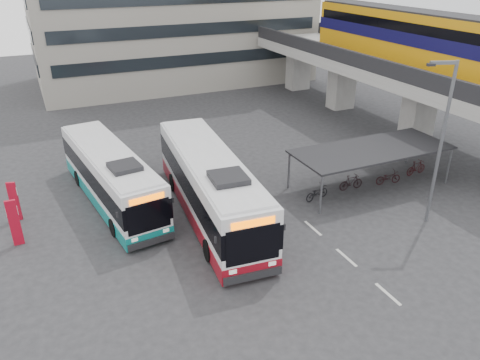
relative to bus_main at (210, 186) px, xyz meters
name	(u,v)px	position (x,y,z in m)	size (l,w,h in m)	color
ground	(272,239)	(1.96, -3.66, -1.82)	(120.00, 120.00, 0.00)	#28282B
viaduct	(398,54)	(18.96, 7.43, 4.42)	(8.00, 32.00, 9.68)	gray
bike_shelter	(370,162)	(10.41, -0.66, -0.18)	(10.00, 4.00, 2.54)	#595B60
road_markings	(346,258)	(4.46, -6.66, -1.81)	(0.15, 7.60, 0.01)	beige
bus_main	(210,186)	(0.00, 0.00, 0.00)	(3.99, 13.42, 3.91)	white
bus_teal	(111,177)	(-4.70, 3.91, -0.19)	(4.06, 12.05, 3.50)	white
pedestrian	(167,210)	(-2.60, -0.19, -0.84)	(0.71, 0.47, 1.95)	black
lamp_post	(441,135)	(10.50, -5.52, 3.19)	(1.49, 0.69, 8.78)	#595B60
sign_totem_mid	(14,222)	(-9.97, 1.22, -0.52)	(0.54, 0.16, 2.50)	#A40A1E
sign_totem_north	(14,201)	(-9.95, 3.93, -0.63)	(0.48, 0.28, 2.28)	#A40A1E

